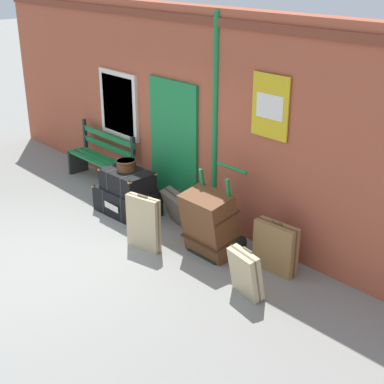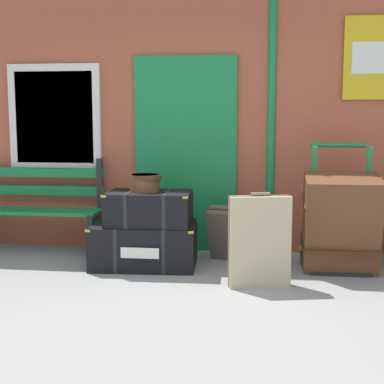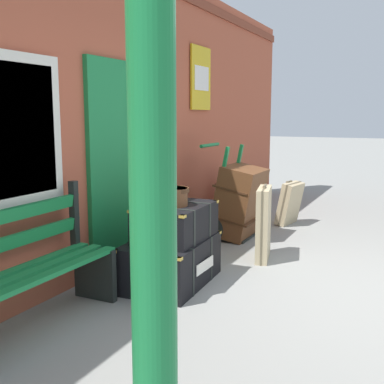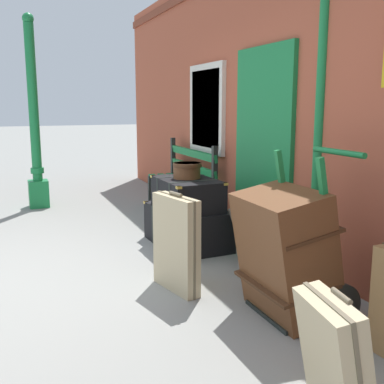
# 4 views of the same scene
# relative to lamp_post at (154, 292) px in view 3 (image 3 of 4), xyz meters

# --- Properties ---
(ground_plane) EXTENTS (60.00, 60.00, 0.00)m
(ground_plane) POSITION_rel_lamp_post_xyz_m (3.06, -0.34, -1.04)
(ground_plane) COLOR gray
(brick_facade) EXTENTS (10.40, 0.35, 3.20)m
(brick_facade) POSITION_rel_lamp_post_xyz_m (3.05, 2.25, 0.56)
(brick_facade) COLOR #AD5138
(brick_facade) RESTS_ON ground
(lamp_post) EXTENTS (0.28, 0.28, 2.76)m
(lamp_post) POSITION_rel_lamp_post_xyz_m (0.00, 0.00, 0.00)
(lamp_post) COLOR #197A3D
(lamp_post) RESTS_ON ground
(platform_bench) EXTENTS (1.60, 0.43, 1.01)m
(platform_bench) POSITION_rel_lamp_post_xyz_m (1.24, 1.82, -0.59)
(platform_bench) COLOR #197A3D
(platform_bench) RESTS_ON ground
(steamer_trunk_base) EXTENTS (1.05, 0.71, 0.43)m
(steamer_trunk_base) POSITION_rel_lamp_post_xyz_m (2.61, 1.35, -0.83)
(steamer_trunk_base) COLOR black
(steamer_trunk_base) RESTS_ON ground
(steamer_trunk_middle) EXTENTS (0.83, 0.57, 0.33)m
(steamer_trunk_middle) POSITION_rel_lamp_post_xyz_m (2.67, 1.33, -0.46)
(steamer_trunk_middle) COLOR black
(steamer_trunk_middle) RESTS_ON steamer_trunk_base
(round_hatbox) EXTENTS (0.31, 0.30, 0.17)m
(round_hatbox) POSITION_rel_lamp_post_xyz_m (2.63, 1.34, -0.20)
(round_hatbox) COLOR brown
(round_hatbox) RESTS_ON steamer_trunk_middle
(porters_trolley) EXTENTS (0.71, 0.60, 1.20)m
(porters_trolley) POSITION_rel_lamp_post_xyz_m (4.48, 1.54, -0.77)
(porters_trolley) COLOR black
(porters_trolley) RESTS_ON ground
(large_brown_trunk) EXTENTS (0.70, 0.59, 0.94)m
(large_brown_trunk) POSITION_rel_lamp_post_xyz_m (4.48, 1.37, -0.57)
(large_brown_trunk) COLOR brown
(large_brown_trunk) RESTS_ON ground
(suitcase_beige) EXTENTS (0.50, 0.34, 0.63)m
(suitcase_beige) POSITION_rel_lamp_post_xyz_m (5.52, 0.98, -0.73)
(suitcase_beige) COLOR tan
(suitcase_beige) RESTS_ON ground
(suitcase_umber) EXTENTS (0.68, 0.48, 0.57)m
(suitcase_umber) POSITION_rel_lamp_post_xyz_m (3.53, 1.65, -0.76)
(suitcase_umber) COLOR #51473D
(suitcase_umber) RESTS_ON ground
(suitcase_oxblood) EXTENTS (0.62, 0.22, 0.71)m
(suitcase_oxblood) POSITION_rel_lamp_post_xyz_m (5.38, 1.71, -0.70)
(suitcase_oxblood) COLOR olive
(suitcase_oxblood) RESTS_ON ground
(suitcase_tan) EXTENTS (0.54, 0.24, 0.83)m
(suitcase_tan) POSITION_rel_lamp_post_xyz_m (3.74, 0.81, -0.64)
(suitcase_tan) COLOR tan
(suitcase_tan) RESTS_ON ground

